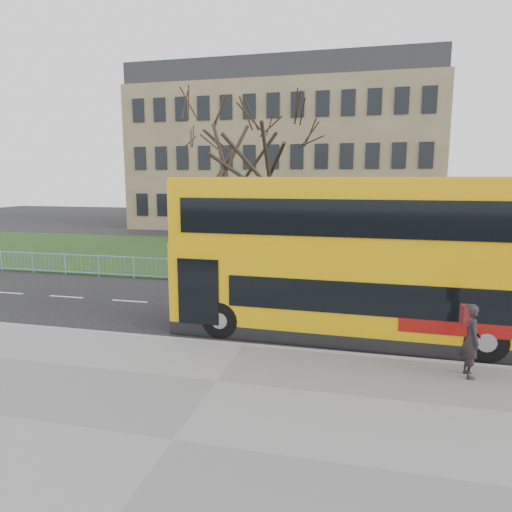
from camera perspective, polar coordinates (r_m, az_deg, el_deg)
The scene contains 9 objects.
ground at distance 15.36m, azimuth -0.01°, elevation -9.43°, with size 120.00×120.00×0.00m, color black.
pavement at distance 9.50m, azimuth -10.29°, elevation -21.96°, with size 80.00×10.50×0.12m, color slate.
kerb at distance 13.92m, azimuth -1.52°, elevation -11.18°, with size 80.00×0.20×0.14m, color gray.
grass_verge at distance 29.05m, azimuth 6.58°, elevation -0.31°, with size 80.00×15.40×0.08m, color #193513.
guard_railing at distance 21.46m, azimuth 4.11°, elevation -2.41°, with size 40.00×0.12×1.10m, color #7CB6DD, non-canonical shape.
bare_tree at distance 24.95m, azimuth -1.38°, elevation 10.46°, with size 7.43×7.43×10.61m, color black, non-canonical shape.
civic_building at distance 49.87m, azimuth 3.87°, elevation 11.87°, with size 30.00×15.00×14.00m, color #79674D.
yellow_bus at distance 14.69m, azimuth 13.04°, elevation 0.24°, with size 11.99×3.11×5.00m.
pedestrian at distance 12.67m, azimuth 25.27°, elevation -9.52°, with size 0.68×0.45×1.87m, color black.
Camera 1 is at (3.38, -14.12, 5.01)m, focal length 32.00 mm.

